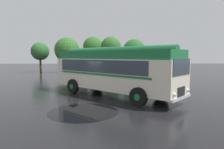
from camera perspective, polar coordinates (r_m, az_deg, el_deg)
ground_plane at (r=14.53m, az=-2.04°, el=-6.01°), size 120.00×120.00×0.00m
vintage_bus at (r=14.13m, az=0.23°, el=1.43°), size 8.98×8.74×3.49m
car_near_left at (r=28.05m, az=-3.26°, el=1.22°), size 2.24×4.34×1.66m
car_mid_left at (r=27.24m, az=2.40°, el=1.11°), size 2.30×4.36×1.66m
car_mid_right at (r=28.51m, az=8.14°, el=1.25°), size 2.38×4.39×1.66m
box_van at (r=28.24m, az=-8.64°, el=2.25°), size 2.55×5.86×2.50m
tree_far_left at (r=36.24m, az=-19.77°, el=6.36°), size 3.02×3.02×5.14m
tree_left_of_centre at (r=34.88m, az=-12.93°, el=6.81°), size 4.18×4.18×5.95m
tree_centre at (r=35.34m, az=-5.23°, el=7.80°), size 3.52×3.52×6.20m
tree_right_of_centre at (r=35.11m, az=-0.13°, el=7.87°), size 3.49×3.49×6.20m
tree_far_right at (r=35.44m, az=6.41°, el=6.78°), size 4.04×4.04×5.79m
puddle_patch at (r=10.52m, az=-8.21°, el=-10.47°), size 3.59×3.59×0.01m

